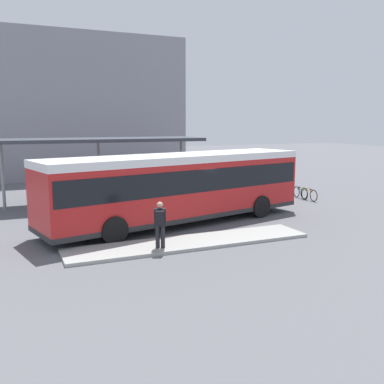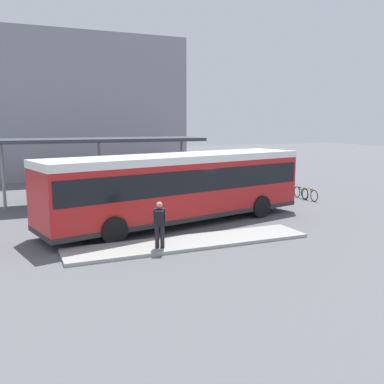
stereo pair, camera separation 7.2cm
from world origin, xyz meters
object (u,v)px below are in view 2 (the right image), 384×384
at_px(pedestrian_waiting, 160,222).
at_px(potted_planter_near_shelter, 191,192).
at_px(bicycle_green, 301,193).
at_px(city_bus, 179,183).
at_px(bicycle_orange, 309,194).

bearing_deg(pedestrian_waiting, potted_planter_near_shelter, -9.33).
distance_m(bicycle_green, potted_planter_near_shelter, 6.69).
xyz_separation_m(city_bus, pedestrian_waiting, (-2.14, -3.63, -0.73)).
bearing_deg(bicycle_green, potted_planter_near_shelter, -91.16).
bearing_deg(city_bus, bicycle_orange, 1.80).
bearing_deg(potted_planter_near_shelter, pedestrian_waiting, -119.88).
xyz_separation_m(pedestrian_waiting, potted_planter_near_shelter, (4.36, 7.58, -0.38)).
bearing_deg(city_bus, bicycle_green, 5.79).
relative_size(city_bus, pedestrian_waiting, 7.71).
height_order(bicycle_orange, potted_planter_near_shelter, potted_planter_near_shelter).
bearing_deg(bicycle_orange, potted_planter_near_shelter, 79.96).
xyz_separation_m(city_bus, potted_planter_near_shelter, (2.21, 3.95, -1.12)).
height_order(pedestrian_waiting, bicycle_green, pedestrian_waiting).
relative_size(city_bus, bicycle_green, 8.04).
bearing_deg(bicycle_orange, pedestrian_waiting, 121.46).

